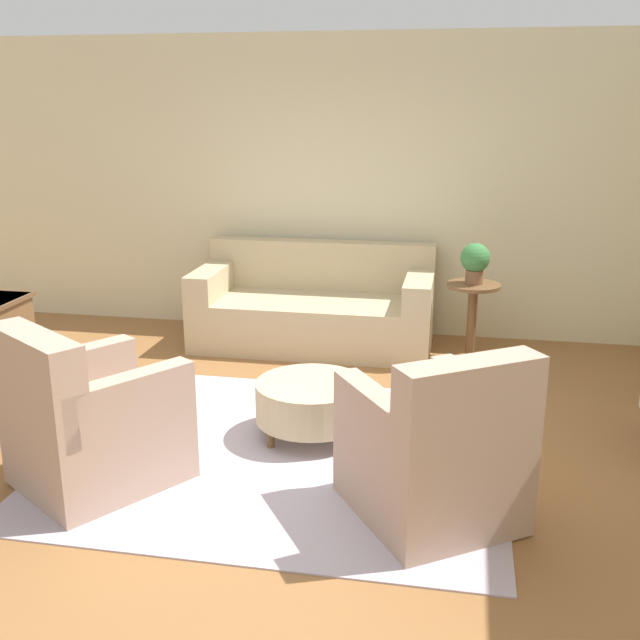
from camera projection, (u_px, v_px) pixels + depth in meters
name	position (u px, v px, depth m)	size (l,w,h in m)	color
ground_plane	(281.00, 453.00, 4.85)	(16.00, 16.00, 0.00)	#996638
wall_back	(349.00, 187.00, 7.13)	(9.56, 0.12, 2.80)	beige
rug	(281.00, 452.00, 4.85)	(2.82, 2.48, 0.01)	#BCB2C1
couch	(315.00, 310.00, 6.94)	(2.16, 0.98, 0.92)	#C6B289
armchair_left	(89.00, 425.00, 4.36)	(1.12, 1.14, 0.99)	tan
armchair_right	(436.00, 455.00, 3.99)	(1.12, 1.14, 0.99)	tan
ottoman_table	(312.00, 401.00, 5.02)	(0.75, 0.75, 0.38)	#C6B289
side_table	(472.00, 310.00, 6.44)	(0.46, 0.46, 0.69)	brown
potted_plant_on_side_table	(475.00, 261.00, 6.32)	(0.25, 0.25, 0.35)	brown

